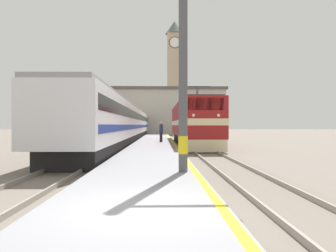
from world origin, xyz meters
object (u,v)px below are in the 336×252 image
(catenary_mast, at_px, (185,45))
(person_on_platform, at_px, (161,131))
(locomotive_train, at_px, (191,123))
(passenger_train, at_px, (128,124))
(clock_tower, at_px, (175,74))

(catenary_mast, bearing_deg, person_on_platform, 92.22)
(locomotive_train, relative_size, person_on_platform, 10.61)
(person_on_platform, bearing_deg, passenger_train, 117.95)
(passenger_train, height_order, clock_tower, clock_tower)
(locomotive_train, relative_size, passenger_train, 0.38)
(catenary_mast, bearing_deg, clock_tower, 87.81)
(locomotive_train, relative_size, clock_tower, 0.79)
(locomotive_train, bearing_deg, catenary_mast, -96.11)
(catenary_mast, relative_size, person_on_platform, 4.67)
(person_on_platform, bearing_deg, catenary_mast, -87.78)
(passenger_train, bearing_deg, clock_tower, 78.93)
(person_on_platform, height_order, clock_tower, clock_tower)
(passenger_train, distance_m, clock_tower, 37.59)
(catenary_mast, distance_m, person_on_platform, 19.48)
(locomotive_train, height_order, clock_tower, clock_tower)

